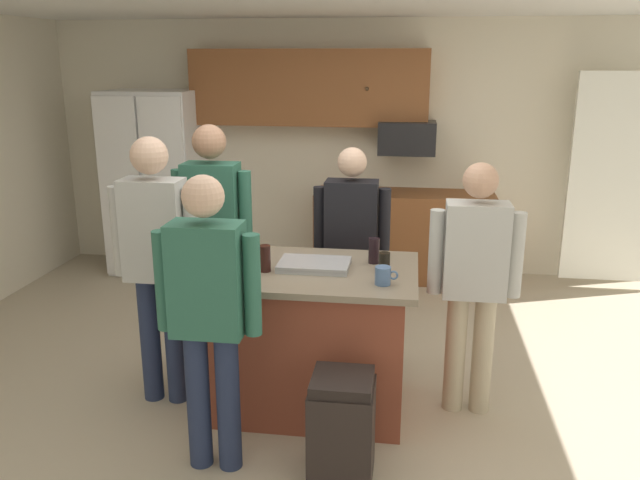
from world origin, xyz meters
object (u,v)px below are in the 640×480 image
at_px(person_guest_by_door, 156,253).
at_px(trash_bin, 342,428).
at_px(glass_stout_tall, 259,256).
at_px(mug_ceramic_white, 383,276).
at_px(microwave_over_range, 407,138).
at_px(person_guest_left, 474,274).
at_px(refrigerator, 156,183).
at_px(glass_dark_ale, 384,263).
at_px(person_guest_right, 213,230).
at_px(tumbler_amber, 265,258).
at_px(person_host_foreground, 209,307).
at_px(person_elder_center, 351,240).
at_px(glass_short_whisky, 374,251).
at_px(serving_tray, 314,265).
at_px(kitchen_island, 313,338).

relative_size(person_guest_by_door, trash_bin, 2.88).
distance_m(person_guest_by_door, glass_stout_tall, 0.65).
height_order(mug_ceramic_white, trash_bin, mug_ceramic_white).
relative_size(microwave_over_range, person_guest_left, 0.35).
xyz_separation_m(refrigerator, glass_dark_ale, (2.51, -2.60, 0.06)).
bearing_deg(mug_ceramic_white, person_guest_right, 150.04).
distance_m(tumbler_amber, trash_bin, 1.12).
height_order(person_host_foreground, mug_ceramic_white, person_host_foreground).
height_order(person_host_foreground, person_guest_left, person_host_foreground).
xyz_separation_m(refrigerator, person_guest_by_door, (1.08, -2.65, 0.07)).
height_order(mug_ceramic_white, glass_dark_ale, glass_dark_ale).
distance_m(tumbler_amber, glass_stout_tall, 0.14).
xyz_separation_m(person_guest_right, person_elder_center, (0.95, 0.30, -0.12)).
xyz_separation_m(glass_short_whisky, serving_tray, (-0.36, -0.15, -0.06)).
bearing_deg(tumbler_amber, person_guest_right, 131.29).
height_order(mug_ceramic_white, serving_tray, mug_ceramic_white).
bearing_deg(microwave_over_range, person_guest_left, -79.93).
bearing_deg(trash_bin, mug_ceramic_white, 70.71).
height_order(serving_tray, trash_bin, serving_tray).
height_order(person_host_foreground, glass_short_whisky, person_host_foreground).
bearing_deg(serving_tray, glass_stout_tall, 178.90).
xyz_separation_m(mug_ceramic_white, tumbler_amber, (-0.73, 0.14, 0.03)).
height_order(person_guest_right, serving_tray, person_guest_right).
height_order(person_guest_left, tumbler_amber, person_guest_left).
bearing_deg(refrigerator, glass_stout_tall, -56.13).
distance_m(glass_stout_tall, serving_tray, 0.36).
bearing_deg(person_guest_by_door, person_elder_center, 32.99).
bearing_deg(glass_short_whisky, person_guest_left, -7.09).
relative_size(microwave_over_range, person_elder_center, 0.35).
relative_size(kitchen_island, person_elder_center, 0.81).
bearing_deg(glass_dark_ale, kitchen_island, 179.20).
bearing_deg(person_guest_right, person_host_foreground, -42.32).
xyz_separation_m(refrigerator, person_host_foreground, (1.63, -3.31, 0.00)).
bearing_deg(glass_short_whisky, trash_bin, -96.22).
height_order(microwave_over_range, serving_tray, microwave_over_range).
height_order(person_guest_left, glass_stout_tall, person_guest_left).
distance_m(glass_short_whisky, trash_bin, 1.17).
bearing_deg(refrigerator, serving_tray, -51.08).
relative_size(person_guest_right, trash_bin, 2.92).
height_order(glass_short_whisky, trash_bin, glass_short_whisky).
bearing_deg(kitchen_island, tumbler_amber, -162.52).
bearing_deg(serving_tray, kitchen_island, -102.54).
distance_m(person_guest_left, glass_dark_ale, 0.57).
xyz_separation_m(person_guest_left, glass_dark_ale, (-0.55, -0.10, 0.08)).
bearing_deg(person_elder_center, serving_tray, 0.03).
xyz_separation_m(microwave_over_range, mug_ceramic_white, (-0.08, -2.94, -0.45)).
height_order(glass_dark_ale, trash_bin, glass_dark_ale).
bearing_deg(person_guest_by_door, person_guest_left, 1.06).
bearing_deg(kitchen_island, mug_ceramic_white, -26.81).
bearing_deg(microwave_over_range, person_guest_by_door, -118.77).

